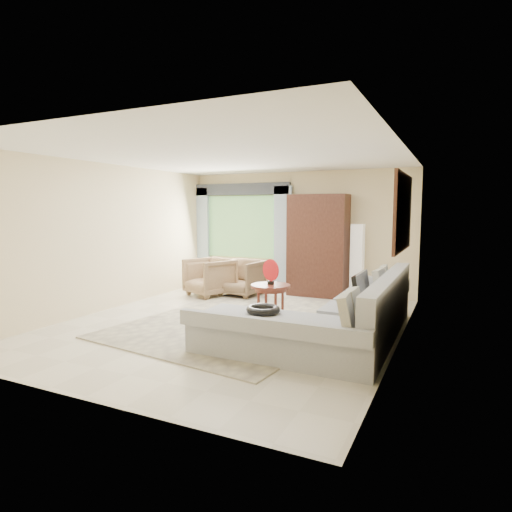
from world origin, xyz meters
The scene contains 17 objects.
ground centered at (0.00, 0.00, 0.00)m, with size 6.00×6.00×0.00m, color silver.
area_rug centered at (0.12, 0.18, 0.01)m, with size 3.00×4.00×0.02m, color #BDB595.
sectional_sofa centered at (1.78, -0.18, 0.28)m, with size 2.30×3.46×0.90m.
tv_screen centered at (2.05, -0.17, 0.72)m, with size 0.06×0.74×0.48m, color black.
garden_hose centered at (1.00, -1.02, 0.55)m, with size 0.43×0.43×0.09m, color black.
coffee_table centered at (0.54, 0.27, 0.33)m, with size 0.62×0.62×0.62m.
red_disc centered at (0.54, 0.27, 0.85)m, with size 0.34×0.34×0.03m, color red.
armchair_left centered at (-1.48, 1.74, 0.39)m, with size 0.84×0.86×0.78m, color #9D8456.
armchair_right centered at (-0.89, 2.01, 0.38)m, with size 0.80×0.83×0.75m, color brown.
potted_plant centered at (-1.99, 2.34, 0.26)m, with size 0.47×0.41×0.52m, color #999999.
armoire centered at (0.55, 2.72, 1.05)m, with size 1.20×0.55×2.10m, color black.
floor_lamp centered at (1.35, 2.78, 0.75)m, with size 0.24×0.24×1.50m, color silver.
window centered at (-1.35, 2.97, 1.40)m, with size 1.80×0.04×1.40m, color #669E59.
curtain_left centered at (-2.40, 2.88, 1.15)m, with size 0.40×0.08×2.30m, color #9EB7CC.
curtain_right centered at (-0.30, 2.88, 1.15)m, with size 0.40×0.08×2.30m, color #9EB7CC.
valance centered at (-1.35, 2.90, 2.25)m, with size 2.40×0.12×0.26m, color #1E232D.
wall_mirror centered at (2.46, 0.35, 1.75)m, with size 0.05×1.70×1.05m.
Camera 1 is at (3.16, -5.79, 1.79)m, focal length 30.00 mm.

